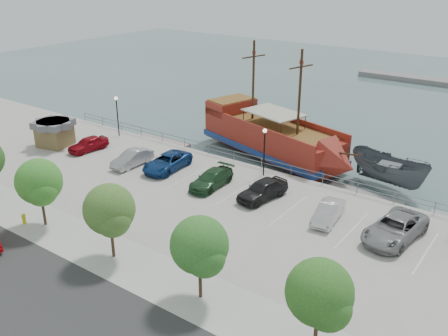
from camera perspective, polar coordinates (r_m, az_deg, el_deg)
The scene contains 23 objects.
ground at distance 39.17m, azimuth -0.52°, elevation -5.31°, with size 160.00×160.00×0.00m, color #486161.
street at distance 29.39m, azimuth -19.98°, elevation -15.31°, with size 100.00×8.00×0.04m, color #313131.
sidewalk at distance 32.27m, azimuth -11.24°, elevation -10.45°, with size 100.00×4.00×0.05m, color #BAB8B1.
seawall_railing at distance 44.44m, azimuth 5.42°, elevation 0.33°, with size 50.00×0.06×1.00m.
pirate_ship at distance 49.19m, azimuth 6.52°, elevation 3.07°, with size 18.76×9.69×11.61m.
patrol_boat at distance 45.17m, azimuth 18.31°, elevation -0.51°, with size 2.83×7.52×2.91m, color #4E545A.
dock_west at distance 54.18m, azimuth -7.29°, elevation 2.95°, with size 6.74×1.92×0.38m, color gray.
dock_mid at distance 43.12m, azimuth 15.64°, elevation -3.18°, with size 6.39×1.82×0.36m, color gray.
shed at distance 52.83m, azimuth -18.82°, elevation 3.88°, with size 3.80×3.80×2.61m.
fire_hydrant at distance 38.28m, azimuth -21.90°, elevation -5.38°, with size 0.29×0.29×0.83m.
lamp_post_left at distance 53.54m, azimuth -12.14°, elevation 6.60°, with size 0.36×0.36×4.28m.
lamp_post_mid at distance 42.52m, azimuth 4.64°, elevation 2.78°, with size 0.36×0.36×4.28m.
tree_c at distance 36.29m, azimuth -20.34°, elevation -1.69°, with size 3.30×3.20×5.00m.
tree_d at distance 31.15m, azimuth -12.89°, elevation -4.90°, with size 3.30×3.20×5.00m.
tree_e at distance 26.86m, azimuth -2.67°, elevation -9.11°, with size 3.30×3.20×5.00m.
tree_f at distance 23.89m, azimuth 11.08°, elevation -14.16°, with size 3.30×3.20×5.00m.
parked_car_a at distance 50.64m, azimuth -15.25°, elevation 2.68°, with size 1.65×4.09×1.39m, color maroon.
parked_car_b at distance 46.04m, azimuth -10.46°, elevation 1.09°, with size 1.49×4.27×1.41m, color #A2A2A2.
parked_car_c at distance 44.69m, azimuth -6.51°, elevation 0.68°, with size 2.40×5.20×1.44m, color navy.
parked_car_d at distance 41.12m, azimuth -1.45°, elevation -1.27°, with size 1.92×4.71×1.37m, color #234A28.
parked_car_e at distance 39.14m, azimuth 4.43°, elevation -2.47°, with size 1.87×4.64×1.58m, color black.
parked_car_f at distance 36.70m, azimuth 11.82°, elevation -4.96°, with size 1.42×4.06×1.34m, color silver.
parked_car_g at distance 35.54m, azimuth 18.95°, elevation -6.52°, with size 2.66×5.77×1.60m, color gray.
Camera 1 is at (20.41, -27.83, 17.54)m, focal length 40.00 mm.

